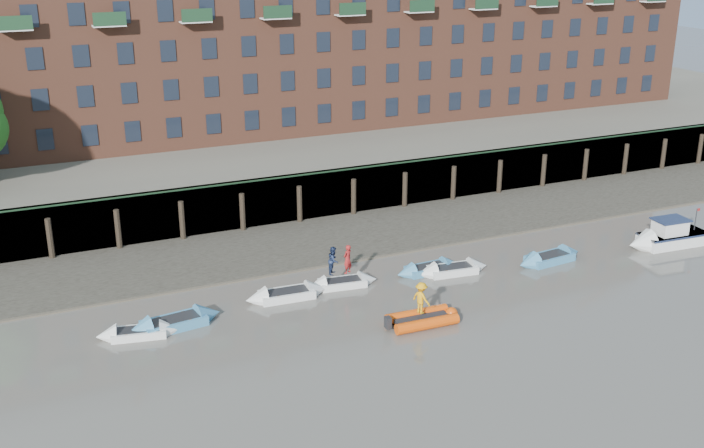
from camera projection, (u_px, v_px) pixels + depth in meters
ground at (506, 362)px, 38.05m from camera, size 220.00×220.00×0.00m
foreshore at (349, 236)px, 53.51m from camera, size 110.00×8.00×0.50m
mud_band at (371, 254)px, 50.59m from camera, size 110.00×1.60×0.10m
river_wall at (323, 194)px, 56.73m from camera, size 110.00×1.23×3.30m
bank_terrace at (262, 148)px, 68.43m from camera, size 110.00×28.00×3.20m
apartment_terrace at (253, 9)px, 65.46m from camera, size 80.60×15.56×20.98m
rowboat_0 at (139, 333)px, 40.36m from camera, size 4.23×1.93×1.18m
rowboat_1 at (174, 323)px, 41.27m from camera, size 5.07×2.08×1.43m
rowboat_2 at (287, 294)px, 44.50m from camera, size 4.62×1.57×1.32m
rowboat_3 at (342, 283)px, 46.01m from camera, size 4.14×1.65×1.17m
rowboat_4 at (428, 269)px, 47.88m from camera, size 4.14×1.34×1.19m
rowboat_5 at (452, 270)px, 47.72m from camera, size 4.50×1.72×1.27m
rowboat_6 at (550, 258)px, 49.36m from camera, size 4.73×1.80×1.34m
rib_tender at (425, 318)px, 41.67m from camera, size 3.75×1.84×0.65m
motor_launch at (662, 238)px, 51.60m from camera, size 5.61×2.14×2.27m
person_rower_a at (347, 259)px, 45.59m from camera, size 0.72×0.64×1.66m
person_rower_b at (334, 260)px, 45.51m from camera, size 0.95×0.98×1.60m
person_rib_crew at (421, 298)px, 41.27m from camera, size 0.94×1.21×1.66m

